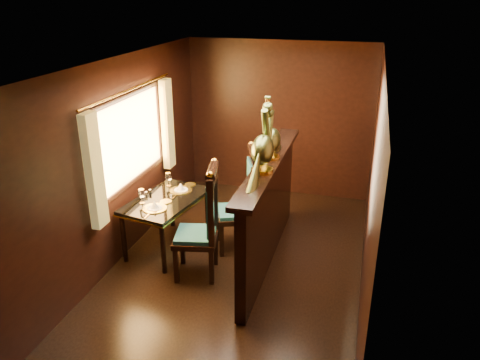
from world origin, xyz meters
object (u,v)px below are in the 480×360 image
Objects in this scene: chair_left at (206,219)px; chair_right at (246,197)px; dining_table at (166,203)px; peacock_right at (272,130)px; peacock_left at (263,137)px.

chair_right is (0.28, 0.74, -0.00)m from chair_left.
peacock_right reaches higher than dining_table.
chair_left reaches higher than dining_table.
peacock_right is at bearing 90.00° from peacock_left.
peacock_right reaches higher than chair_right.
peacock_right is (0.00, 0.45, -0.05)m from peacock_left.
peacock_left is 1.14× the size of peacock_right.
dining_table is 1.87× the size of peacock_right.
peacock_right is at bearing 29.42° from chair_left.
chair_left is 1.29m from peacock_right.
chair_left is 2.02× the size of peacock_right.
peacock_right reaches higher than chair_left.
chair_right is 1.77× the size of peacock_left.
chair_left is at bearing -22.17° from dining_table.
chair_right reaches higher than dining_table.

